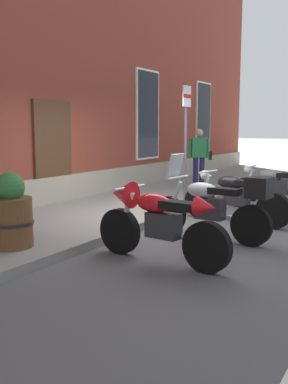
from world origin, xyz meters
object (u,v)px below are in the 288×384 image
at_px(pedestrian_striped_shirt, 199,154).
at_px(motorcycle_grey_naked, 274,188).
at_px(motorcycle_red_sport, 156,219).
at_px(barrel_planter, 11,215).
at_px(motorcycle_black_naked, 234,197).
at_px(motorcycle_silver_touring, 215,205).
at_px(parking_sign, 186,127).

bearing_deg(pedestrian_striped_shirt, motorcycle_grey_naked, -128.06).
relative_size(motorcycle_red_sport, barrel_planter, 1.98).
relative_size(motorcycle_red_sport, motorcycle_black_naked, 0.94).
bearing_deg(motorcycle_silver_touring, motorcycle_red_sport, 170.59).
relative_size(motorcycle_black_naked, barrel_planter, 2.11).
relative_size(motorcycle_red_sport, parking_sign, 0.79).
height_order(motorcycle_silver_touring, parking_sign, parking_sign).
bearing_deg(motorcycle_grey_naked, parking_sign, 109.59).
height_order(motorcycle_grey_naked, pedestrian_striped_shirt, pedestrian_striped_shirt).
bearing_deg(motorcycle_red_sport, barrel_planter, 114.59).
xyz_separation_m(motorcycle_silver_touring, pedestrian_striped_shirt, (5.12, 2.54, 0.46)).
relative_size(parking_sign, barrel_planter, 2.50).
height_order(pedestrian_striped_shirt, barrel_planter, pedestrian_striped_shirt).
bearing_deg(parking_sign, barrel_planter, 175.89).
height_order(motorcycle_silver_touring, pedestrian_striped_shirt, pedestrian_striped_shirt).
bearing_deg(barrel_planter, motorcycle_red_sport, -65.41).
xyz_separation_m(motorcycle_black_naked, pedestrian_striped_shirt, (3.73, 2.35, 0.54)).
distance_m(motorcycle_grey_naked, pedestrian_striped_shirt, 3.40).
bearing_deg(parking_sign, pedestrian_striped_shirt, 17.89).
relative_size(motorcycle_red_sport, pedestrian_striped_shirt, 1.27).
height_order(motorcycle_red_sport, motorcycle_silver_touring, motorcycle_silver_touring).
bearing_deg(motorcycle_silver_touring, pedestrian_striped_shirt, 26.33).
bearing_deg(motorcycle_black_naked, motorcycle_red_sport, 179.02).
xyz_separation_m(motorcycle_red_sport, motorcycle_grey_naked, (4.47, -0.34, -0.08)).
relative_size(motorcycle_grey_naked, barrel_planter, 2.01).
bearing_deg(motorcycle_red_sport, motorcycle_grey_naked, -4.37).
bearing_deg(motorcycle_red_sport, pedestrian_striped_shirt, 19.37).
distance_m(parking_sign, barrel_planter, 4.81).
relative_size(motorcycle_black_naked, parking_sign, 0.85).
relative_size(motorcycle_silver_touring, barrel_planter, 2.04).
bearing_deg(motorcycle_red_sport, motorcycle_black_naked, -0.98).
distance_m(motorcycle_silver_touring, motorcycle_grey_naked, 3.06).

